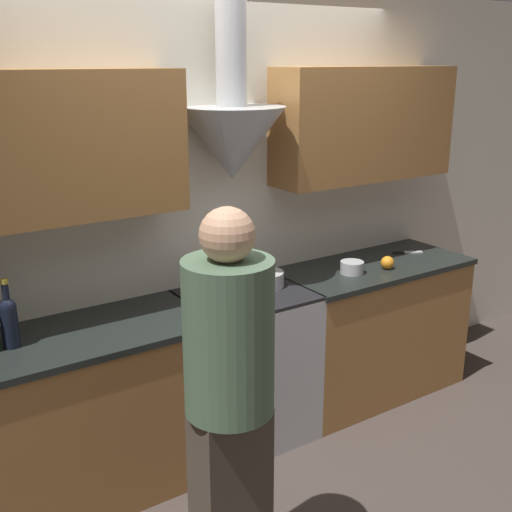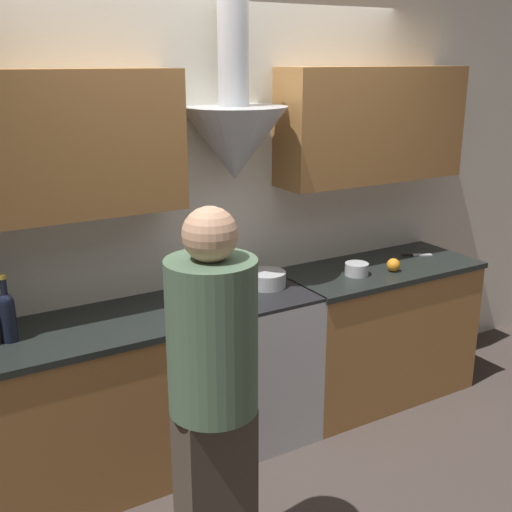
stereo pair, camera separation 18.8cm
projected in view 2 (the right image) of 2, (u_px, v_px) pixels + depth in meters
The scene contains 12 objects.
ground_plane at pixel (274, 458), 3.68m from camera, with size 12.00×12.00×0.00m, color #423833.
wall_back at pixel (215, 187), 3.68m from camera, with size 8.40×0.59×2.60m.
counter_left at pixel (51, 418), 3.24m from camera, with size 1.62×0.62×0.91m.
counter_right at pixel (376, 331), 4.28m from camera, with size 1.31×0.62×0.91m.
stove_range at pixel (247, 365), 3.80m from camera, with size 0.70×0.60×0.91m.
wine_bottle_6 at pixel (7, 314), 3.01m from camera, with size 0.08×0.08×0.33m.
stock_pot at pixel (220, 285), 3.59m from camera, with size 0.24×0.24×0.14m.
mixing_bowl at pixel (266, 279), 3.77m from camera, with size 0.23×0.23×0.09m.
orange_fruit at pixel (393, 265), 4.03m from camera, with size 0.08×0.08×0.08m.
saucepan at pixel (357, 269), 3.97m from camera, with size 0.15×0.15×0.08m.
chefs_knife at pixel (417, 255), 4.37m from camera, with size 0.20×0.12×0.01m.
person_foreground_left at pixel (213, 395), 2.51m from camera, with size 0.35×0.35×1.69m.
Camera 2 is at (-1.71, -2.68, 2.19)m, focal length 45.00 mm.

